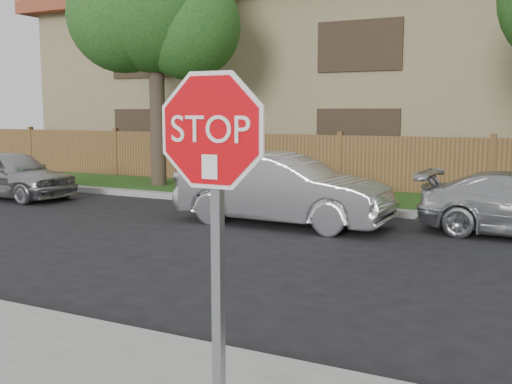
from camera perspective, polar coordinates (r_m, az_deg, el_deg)
The scene contains 8 objects.
ground at distance 5.37m, azimuth 8.70°, elevation -17.37°, with size 90.00×90.00×0.00m, color black.
far_curb at distance 13.05m, azimuth 20.00°, elevation -2.43°, with size 70.00×0.30×0.15m, color gray.
grass_strip at distance 14.68m, azimuth 20.79°, elevation -1.45°, with size 70.00×3.00×0.12m, color #1E4714.
fence at distance 16.17m, azimuth 21.53°, elevation 1.96°, with size 70.00×0.12×1.60m, color brown.
tree_left at distance 17.89m, azimuth -9.80°, elevation 17.10°, with size 4.80×3.90×7.78m.
stop_sign at distance 3.70m, azimuth -4.06°, elevation 0.91°, with size 1.01×0.13×2.55m.
sedan_far_left at distance 16.92m, azimuth -22.30°, elevation 1.58°, with size 1.50×3.72×1.27m, color #A2A3A7.
sedan_left at distance 11.98m, azimuth 2.56°, elevation 0.24°, with size 1.51×4.33×1.43m, color #B3B4B8.
Camera 1 is at (1.48, -4.63, 2.27)m, focal length 42.00 mm.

